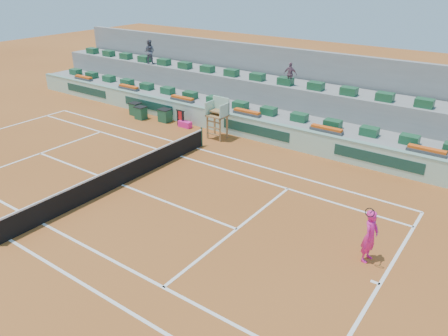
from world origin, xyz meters
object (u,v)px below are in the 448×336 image
Objects in this scene: player_bag at (185,124)px; umpire_chair at (218,113)px; tennis_player at (370,236)px; drink_cooler_a at (165,115)px.

umpire_chair is (2.80, -0.29, 1.35)m from player_bag.
tennis_player is (13.89, -6.76, 0.77)m from player_bag.
tennis_player reaches higher than player_bag.
player_bag is at bearing 154.04° from tennis_player.
tennis_player reaches higher than drink_cooler_a.
drink_cooler_a is (-1.75, 0.08, 0.23)m from player_bag.
umpire_chair is 12.85m from tennis_player.
tennis_player is at bearing -30.27° from umpire_chair.
player_bag is 0.38× the size of tennis_player.
umpire_chair is at bearing -4.59° from drink_cooler_a.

